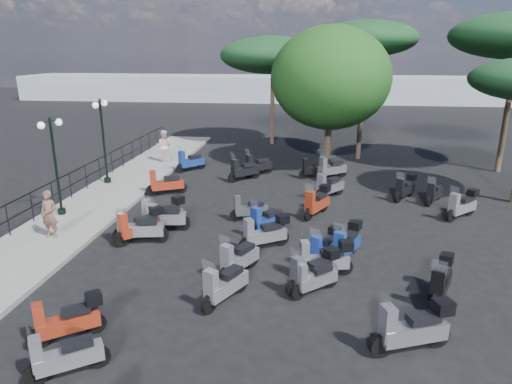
# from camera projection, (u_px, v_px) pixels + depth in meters

# --- Properties ---
(ground) EXTENTS (120.00, 120.00, 0.00)m
(ground) POSITION_uv_depth(u_px,v_px,m) (241.00, 244.00, 15.10)
(ground) COLOR black
(ground) RESTS_ON ground
(sidewalk) EXTENTS (3.00, 30.00, 0.15)m
(sidewalk) POSITION_uv_depth(u_px,v_px,m) (96.00, 205.00, 18.69)
(sidewalk) COLOR slate
(sidewalk) RESTS_ON ground
(railing) EXTENTS (0.04, 26.04, 1.10)m
(railing) POSITION_uv_depth(u_px,v_px,m) (61.00, 186.00, 18.41)
(railing) COLOR black
(railing) RESTS_ON sidewalk
(lamp_post_1) EXTENTS (0.46, 1.06, 3.68)m
(lamp_post_1) POSITION_uv_depth(u_px,v_px,m) (55.00, 160.00, 16.78)
(lamp_post_1) COLOR black
(lamp_post_1) RESTS_ON sidewalk
(lamp_post_2) EXTENTS (0.31, 1.15, 3.90)m
(lamp_post_2) POSITION_uv_depth(u_px,v_px,m) (103.00, 136.00, 20.88)
(lamp_post_2) COLOR black
(lamp_post_2) RESTS_ON sidewalk
(woman) EXTENTS (0.62, 0.43, 1.61)m
(woman) POSITION_uv_depth(u_px,v_px,m) (49.00, 214.00, 15.03)
(woman) COLOR brown
(woman) RESTS_ON sidewalk
(pedestrian_far) EXTENTS (0.93, 0.77, 1.76)m
(pedestrian_far) POSITION_uv_depth(u_px,v_px,m) (164.00, 146.00, 25.35)
(pedestrian_far) COLOR silver
(pedestrian_far) RESTS_ON sidewalk
(scooter_1) EXTENTS (1.40, 1.02, 1.30)m
(scooter_1) POSITION_uv_depth(u_px,v_px,m) (65.00, 357.00, 8.83)
(scooter_1) COLOR black
(scooter_1) RESTS_ON ground
(scooter_2) EXTENTS (1.31, 1.46, 1.43)m
(scooter_2) POSITION_uv_depth(u_px,v_px,m) (139.00, 226.00, 15.15)
(scooter_2) COLOR black
(scooter_2) RESTS_ON ground
(scooter_3) EXTENTS (1.86, 0.65, 1.48)m
(scooter_3) POSITION_uv_depth(u_px,v_px,m) (162.00, 217.00, 16.02)
(scooter_3) COLOR black
(scooter_3) RESTS_ON ground
(scooter_4) EXTENTS (1.67, 0.98, 1.44)m
(scooter_4) POSITION_uv_depth(u_px,v_px,m) (165.00, 184.00, 20.04)
(scooter_4) COLOR black
(scooter_4) RESTS_ON ground
(scooter_5) EXTENTS (1.27, 1.44, 1.44)m
(scooter_5) POSITION_uv_depth(u_px,v_px,m) (190.00, 162.00, 24.01)
(scooter_5) COLOR black
(scooter_5) RESTS_ON ground
(scooter_6) EXTENTS (1.43, 1.12, 1.32)m
(scooter_6) POSITION_uv_depth(u_px,v_px,m) (67.00, 320.00, 9.94)
(scooter_6) COLOR black
(scooter_6) RESTS_ON ground
(scooter_7) EXTENTS (1.00, 1.62, 1.42)m
(scooter_7) POSITION_uv_depth(u_px,v_px,m) (224.00, 285.00, 11.43)
(scooter_7) COLOR black
(scooter_7) RESTS_ON ground
(scooter_8) EXTENTS (1.57, 1.11, 1.41)m
(scooter_8) POSITION_uv_depth(u_px,v_px,m) (265.00, 233.00, 14.57)
(scooter_8) COLOR black
(scooter_8) RESTS_ON ground
(scooter_9) EXTENTS (1.07, 1.62, 1.43)m
(scooter_9) POSITION_uv_depth(u_px,v_px,m) (166.00, 215.00, 16.13)
(scooter_9) COLOR black
(scooter_9) RESTS_ON ground
(scooter_10) EXTENTS (1.54, 0.68, 1.25)m
(scooter_10) POSITION_uv_depth(u_px,v_px,m) (250.00, 209.00, 17.05)
(scooter_10) COLOR black
(scooter_10) RESTS_ON ground
(scooter_11) EXTENTS (1.42, 1.30, 1.44)m
(scooter_11) POSITION_uv_depth(u_px,v_px,m) (244.00, 171.00, 22.25)
(scooter_11) COLOR black
(scooter_11) RESTS_ON ground
(scooter_13) EXTENTS (1.42, 1.27, 1.39)m
(scooter_13) POSITION_uv_depth(u_px,v_px,m) (313.00, 272.00, 12.03)
(scooter_13) COLOR black
(scooter_13) RESTS_ON ground
(scooter_14) EXTENTS (1.72, 0.70, 1.39)m
(scooter_14) POSITION_uv_depth(u_px,v_px,m) (324.00, 259.00, 12.78)
(scooter_14) COLOR black
(scooter_14) RESTS_ON ground
(scooter_15) EXTENTS (1.19, 1.42, 1.39)m
(scooter_15) POSITION_uv_depth(u_px,v_px,m) (266.00, 221.00, 15.74)
(scooter_15) COLOR black
(scooter_15) RESTS_ON ground
(scooter_16) EXTENTS (1.04, 1.66, 1.44)m
(scooter_16) POSITION_uv_depth(u_px,v_px,m) (317.00, 202.00, 17.49)
(scooter_16) COLOR black
(scooter_16) RESTS_ON ground
(scooter_17) EXTENTS (1.56, 1.22, 1.48)m
(scooter_17) POSITION_uv_depth(u_px,v_px,m) (331.00, 169.00, 22.53)
(scooter_17) COLOR black
(scooter_17) RESTS_ON ground
(scooter_19) EXTENTS (1.24, 1.09, 1.24)m
(scooter_19) POSITION_uv_depth(u_px,v_px,m) (314.00, 279.00, 11.88)
(scooter_19) COLOR black
(scooter_19) RESTS_ON ground
(scooter_20) EXTENTS (0.99, 1.46, 1.30)m
(scooter_20) POSITION_uv_depth(u_px,v_px,m) (325.00, 248.00, 13.62)
(scooter_20) COLOR black
(scooter_20) RESTS_ON ground
(scooter_21) EXTENTS (0.98, 1.66, 1.42)m
(scooter_21) POSITION_uv_depth(u_px,v_px,m) (347.00, 244.00, 13.75)
(scooter_21) COLOR black
(scooter_21) RESTS_ON ground
(scooter_22) EXTENTS (1.29, 1.51, 1.49)m
(scooter_22) POSITION_uv_depth(u_px,v_px,m) (329.00, 187.00, 19.58)
(scooter_22) COLOR black
(scooter_22) RESTS_ON ground
(scooter_23) EXTENTS (1.59, 0.68, 1.29)m
(scooter_23) POSITION_uv_depth(u_px,v_px,m) (316.00, 169.00, 22.64)
(scooter_23) COLOR black
(scooter_23) RESTS_ON ground
(scooter_25) EXTENTS (1.79, 0.94, 1.49)m
(scooter_25) POSITION_uv_depth(u_px,v_px,m) (413.00, 329.00, 9.53)
(scooter_25) COLOR black
(scooter_25) RESTS_ON ground
(scooter_26) EXTENTS (0.91, 1.62, 1.37)m
(scooter_26) POSITION_uv_depth(u_px,v_px,m) (441.00, 282.00, 11.56)
(scooter_26) COLOR black
(scooter_26) RESTS_ON ground
(scooter_27) EXTENTS (1.41, 1.29, 1.39)m
(scooter_27) POSITION_uv_depth(u_px,v_px,m) (462.00, 205.00, 17.21)
(scooter_27) COLOR black
(scooter_27) RESTS_ON ground
(scooter_28) EXTENTS (1.08, 1.45, 1.32)m
(scooter_28) POSITION_uv_depth(u_px,v_px,m) (405.00, 188.00, 19.44)
(scooter_28) COLOR black
(scooter_28) RESTS_ON ground
(scooter_29) EXTENTS (0.94, 1.40, 1.26)m
(scooter_29) POSITION_uv_depth(u_px,v_px,m) (434.00, 193.00, 18.93)
(scooter_29) COLOR black
(scooter_29) RESTS_ON ground
(scooter_30) EXTENTS (1.86, 0.65, 1.48)m
(scooter_30) POSITION_uv_depth(u_px,v_px,m) (139.00, 229.00, 15.00)
(scooter_30) COLOR black
(scooter_30) RESTS_ON ground
(scooter_31) EXTENTS (1.00, 1.62, 1.42)m
(scooter_31) POSITION_uv_depth(u_px,v_px,m) (238.00, 260.00, 12.83)
(scooter_31) COLOR black
(scooter_31) RESTS_ON ground
(scooter_32) EXTENTS (1.42, 1.30, 1.44)m
(scooter_32) POSITION_uv_depth(u_px,v_px,m) (257.00, 166.00, 23.20)
(scooter_32) COLOR black
(scooter_32) RESTS_ON ground
(broadleaf_tree) EXTENTS (6.23, 6.23, 7.41)m
(broadleaf_tree) POSITION_uv_depth(u_px,v_px,m) (331.00, 78.00, 23.48)
(broadleaf_tree) COLOR #38281E
(broadleaf_tree) RESTS_ON ground
(pine_0) EXTENTS (5.65, 5.65, 7.73)m
(pine_0) POSITION_uv_depth(u_px,v_px,m) (366.00, 39.00, 24.94)
(pine_0) COLOR #38281E
(pine_0) RESTS_ON ground
(pine_2) EXTENTS (6.89, 6.89, 7.02)m
(pine_2) POSITION_uv_depth(u_px,v_px,m) (273.00, 55.00, 29.46)
(pine_2) COLOR #38281E
(pine_2) RESTS_ON ground
(distant_hills) EXTENTS (70.00, 8.00, 3.00)m
(distant_hills) POSITION_uv_depth(u_px,v_px,m) (296.00, 89.00, 57.28)
(distant_hills) COLOR gray
(distant_hills) RESTS_ON ground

